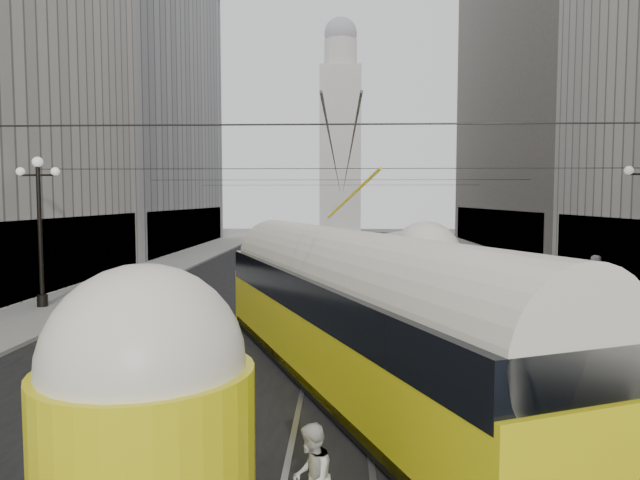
# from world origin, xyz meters

# --- Properties ---
(road) EXTENTS (20.00, 85.00, 0.02)m
(road) POSITION_xyz_m (0.00, 32.50, 0.00)
(road) COLOR black
(road) RESTS_ON ground
(sidewalk_left) EXTENTS (4.00, 72.00, 0.15)m
(sidewalk_left) POSITION_xyz_m (-12.00, 36.00, 0.07)
(sidewalk_left) COLOR gray
(sidewalk_left) RESTS_ON ground
(sidewalk_right) EXTENTS (4.00, 72.00, 0.15)m
(sidewalk_right) POSITION_xyz_m (12.00, 36.00, 0.07)
(sidewalk_right) COLOR gray
(sidewalk_right) RESTS_ON ground
(rail_left) EXTENTS (0.12, 85.00, 0.04)m
(rail_left) POSITION_xyz_m (-0.75, 32.50, 0.00)
(rail_left) COLOR gray
(rail_left) RESTS_ON ground
(rail_right) EXTENTS (0.12, 85.00, 0.04)m
(rail_right) POSITION_xyz_m (0.75, 32.50, 0.00)
(rail_right) COLOR gray
(rail_right) RESTS_ON ground
(building_left_far) EXTENTS (12.60, 28.60, 28.60)m
(building_left_far) POSITION_xyz_m (-19.99, 48.00, 14.31)
(building_left_far) COLOR #999999
(building_left_far) RESTS_ON ground
(building_right_far) EXTENTS (12.60, 32.60, 32.60)m
(building_right_far) POSITION_xyz_m (20.00, 48.00, 16.31)
(building_right_far) COLOR #514C47
(building_right_far) RESTS_ON ground
(distant_tower) EXTENTS (6.00, 6.00, 31.36)m
(distant_tower) POSITION_xyz_m (0.00, 80.00, 14.97)
(distant_tower) COLOR #B2AFA8
(distant_tower) RESTS_ON ground
(lamppost_left_mid) EXTENTS (1.86, 0.44, 6.37)m
(lamppost_left_mid) POSITION_xyz_m (-12.60, 18.00, 3.74)
(lamppost_left_mid) COLOR black
(lamppost_left_mid) RESTS_ON sidewalk_left
(catenary) EXTENTS (25.00, 72.00, 0.23)m
(catenary) POSITION_xyz_m (0.12, 31.49, 5.88)
(catenary) COLOR black
(catenary) RESTS_ON ground
(streetcar) EXTENTS (8.60, 16.98, 3.97)m
(streetcar) POSITION_xyz_m (0.50, 8.59, 1.94)
(streetcar) COLOR yellow
(streetcar) RESTS_ON ground
(city_bus) EXTENTS (6.36, 11.09, 2.72)m
(city_bus) POSITION_xyz_m (3.31, 26.39, 1.49)
(city_bus) COLOR gray
(city_bus) RESTS_ON ground
(sedan_white_far) EXTENTS (2.92, 4.98, 1.47)m
(sedan_white_far) POSITION_xyz_m (1.83, 40.88, 0.67)
(sedan_white_far) COLOR white
(sedan_white_far) RESTS_ON ground
(sedan_dark_far) EXTENTS (2.51, 5.02, 1.53)m
(sedan_dark_far) POSITION_xyz_m (-2.75, 54.12, 0.69)
(sedan_dark_far) COLOR black
(sedan_dark_far) RESTS_ON ground
(pedestrian_crossing_b) EXTENTS (0.70, 0.84, 1.57)m
(pedestrian_crossing_b) POSITION_xyz_m (-0.21, 2.12, 0.79)
(pedestrian_crossing_b) COLOR beige
(pedestrian_crossing_b) RESTS_ON ground
(pedestrian_sidewalk_right) EXTENTS (1.00, 0.72, 1.87)m
(pedestrian_sidewalk_right) POSITION_xyz_m (12.60, 22.39, 1.09)
(pedestrian_sidewalk_right) COLOR gray
(pedestrian_sidewalk_right) RESTS_ON sidewalk_right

